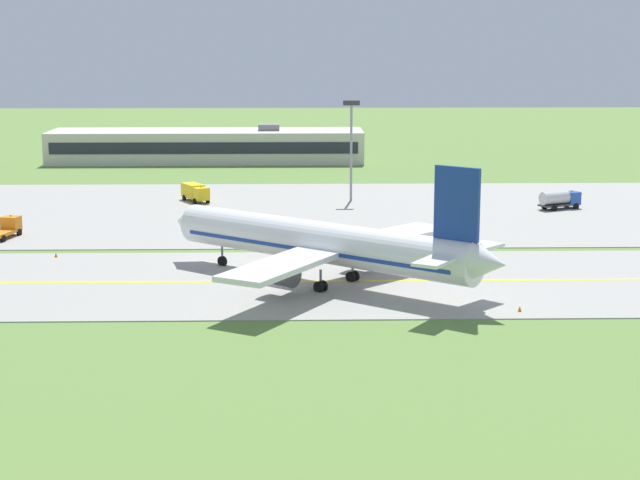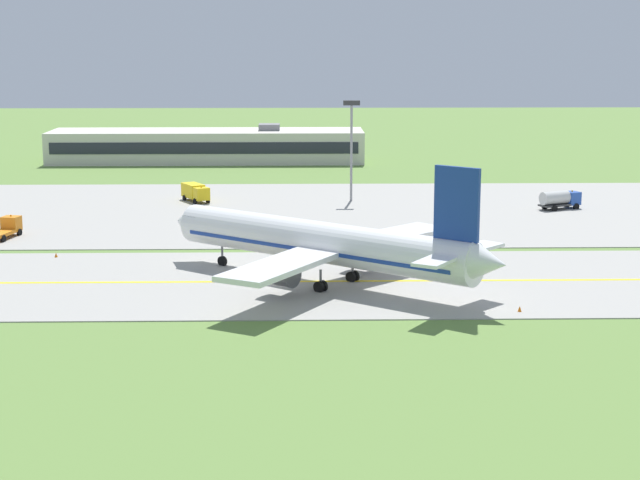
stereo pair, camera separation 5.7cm
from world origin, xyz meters
The scene contains 12 objects.
ground_plane centered at (0.00, 0.00, 0.00)m, with size 500.00×500.00×0.00m, color olive.
taxiway_strip centered at (0.00, 0.00, 0.05)m, with size 240.00×28.00×0.10m, color #9E9B93.
apron_pad centered at (10.00, 42.00, 0.05)m, with size 140.00×52.00×0.10m, color #9E9B93.
taxiway_centreline centered at (0.00, 0.00, 0.11)m, with size 220.00×0.60×0.01m, color yellow.
airplane_lead centered at (5.73, -1.05, 4.13)m, with size 33.25×29.35×12.70m.
service_truck_baggage centered at (-11.74, 50.24, 1.53)m, with size 4.67×6.25×2.60m.
service_truck_fuel centered at (39.73, 42.38, 1.53)m, with size 6.30×4.40×2.65m.
service_truck_catering centered at (-31.83, 23.61, 1.18)m, with size 3.40×6.69×2.59m.
terminal_building centered at (-14.14, 99.63, 3.02)m, with size 59.84×13.54×7.22m.
apron_light_mast centered at (11.00, 50.47, 9.33)m, with size 2.40×0.50×14.70m.
traffic_cone_near_edge centered at (22.58, -11.74, 0.30)m, with size 0.44×0.44×0.60m, color orange.
traffic_cone_mid_edge centered at (-23.28, 11.91, 0.30)m, with size 0.44×0.44×0.60m, color orange.
Camera 2 is at (3.13, -98.75, 23.87)m, focal length 57.89 mm.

